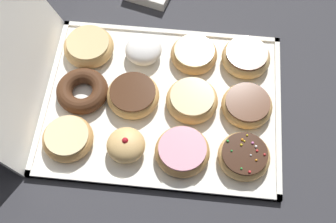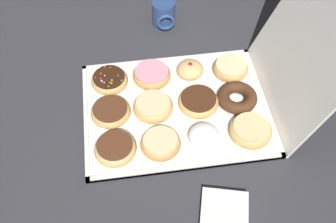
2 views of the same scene
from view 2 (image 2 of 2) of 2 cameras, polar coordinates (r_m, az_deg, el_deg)
ground_plane at (r=1.25m, az=1.07°, el=0.15°), size 3.00×3.00×0.00m
donut_box at (r=1.25m, az=1.07°, el=0.30°), size 0.41×0.54×0.01m
box_lid_open at (r=1.17m, az=19.18°, el=9.42°), size 0.41×0.18×0.48m
sprinkle_donut_0 at (r=1.31m, az=-7.89°, el=4.21°), size 0.11×0.11×0.04m
chocolate_frosted_donut_1 at (r=1.23m, az=-7.74°, el=-0.04°), size 0.11×0.11×0.04m
chocolate_frosted_donut_2 at (r=1.15m, az=-7.12°, el=-4.94°), size 0.11×0.11×0.04m
pink_frosted_donut_3 at (r=1.31m, az=-2.21°, el=4.98°), size 0.12×0.12×0.04m
glazed_ring_donut_4 at (r=1.23m, az=-2.04°, el=0.81°), size 0.12×0.12×0.04m
glazed_ring_donut_5 at (r=1.15m, az=-1.01°, el=-4.27°), size 0.11×0.11×0.04m
jelly_filled_donut_6 at (r=1.32m, az=2.98°, el=5.66°), size 0.08×0.08×0.05m
chocolate_frosted_donut_7 at (r=1.24m, az=4.14°, el=1.18°), size 0.12×0.12×0.04m
powdered_filled_donut_8 at (r=1.16m, az=4.85°, el=-3.29°), size 0.09×0.09×0.05m
glazed_ring_donut_9 at (r=1.34m, az=8.41°, el=5.80°), size 0.11×0.11×0.03m
chocolate_cake_ring_donut_10 at (r=1.27m, az=9.24°, el=1.99°), size 0.12×0.12×0.04m
glazed_ring_donut_11 at (r=1.20m, az=11.04°, el=-2.51°), size 0.12×0.12×0.04m
coffee_mug at (r=1.49m, az=-0.57°, el=13.08°), size 0.10×0.08×0.09m
napkin_stack at (r=1.08m, az=7.56°, el=-13.38°), size 0.14×0.14×0.03m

